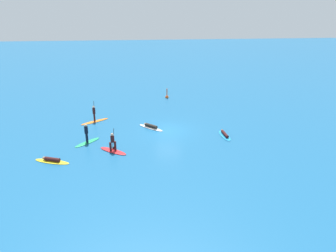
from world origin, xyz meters
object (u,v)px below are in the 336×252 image
surfer_on_green_board (87,137)px  surfer_on_orange_board (94,117)px  surfer_on_red_board (113,147)px  surfer_on_yellow_board (52,160)px  marker_buoy (167,96)px  surfer_on_blue_board (225,135)px  surfer_on_white_board (151,127)px

surfer_on_green_board → surfer_on_orange_board: (0.06, 5.38, -0.11)m
surfer_on_red_board → surfer_on_green_board: bearing=-2.2°
surfer_on_yellow_board → marker_buoy: 20.13m
surfer_on_blue_board → marker_buoy: marker_buoy is taller
marker_buoy → surfer_on_green_board: bearing=-122.5°
surfer_on_white_board → marker_buoy: (2.36, 10.12, 0.04)m
surfer_on_yellow_board → surfer_on_red_board: 5.30m
surfer_on_white_board → surfer_on_red_board: size_ratio=0.97×
surfer_on_white_board → marker_buoy: size_ratio=1.99×
surfer_on_yellow_board → surfer_on_green_board: size_ratio=1.31×
surfer_on_green_board → marker_buoy: (8.45, 13.28, -0.41)m
surfer_on_yellow_board → surfer_on_white_board: size_ratio=1.20×
surfer_on_orange_board → surfer_on_green_board: bearing=-125.2°
surfer_on_green_board → surfer_on_yellow_board: bearing=-170.4°
surfer_on_red_board → marker_buoy: (5.88, 15.29, -0.24)m
surfer_on_red_board → surfer_on_green_board: size_ratio=1.13×
marker_buoy → surfer_on_blue_board: bearing=-68.9°
surfer_on_red_board → surfer_on_green_board: 3.27m
surfer_on_yellow_board → marker_buoy: size_ratio=2.40×
surfer_on_blue_board → surfer_on_green_board: (-13.32, -0.69, 0.48)m
surfer_on_white_board → surfer_on_red_board: bearing=96.6°
surfer_on_white_board → surfer_on_red_board: (-3.52, -5.17, 0.27)m
surfer_on_blue_board → marker_buoy: size_ratio=1.98×
surfer_on_yellow_board → surfer_on_green_board: bearing=-105.7°
surfer_on_green_board → surfer_on_orange_board: 5.38m
surfer_on_white_board → surfer_on_blue_board: size_ratio=1.01×
surfer_on_orange_board → marker_buoy: size_ratio=2.23×
surfer_on_yellow_board → marker_buoy: marker_buoy is taller
surfer_on_yellow_board → surfer_on_blue_board: surfer_on_yellow_board is taller
surfer_on_yellow_board → marker_buoy: bearing=-104.5°
surfer_on_green_board → surfer_on_orange_board: surfer_on_orange_board is taller
surfer_on_yellow_board → surfer_on_orange_board: bearing=-87.3°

